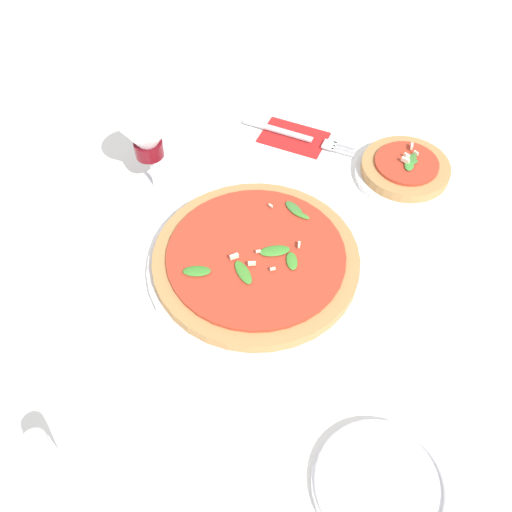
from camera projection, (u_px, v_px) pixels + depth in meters
ground_plane at (225, 268)px, 0.94m from camera, size 6.00×6.00×0.00m
pizza_arugula_main at (256, 261)px, 0.93m from camera, size 0.34×0.34×0.05m
pizza_personal_side at (405, 170)px, 1.06m from camera, size 0.18×0.18×0.05m
wine_glass at (148, 142)px, 0.98m from camera, size 0.09×0.09×0.14m
napkin at (294, 137)px, 1.13m from camera, size 0.14×0.11×0.01m
fork at (298, 136)px, 1.13m from camera, size 0.22×0.07×0.00m
side_plate_white at (381, 484)px, 0.72m from camera, size 0.17×0.17×0.02m
shaker_pepper at (41, 451)px, 0.72m from camera, size 0.03×0.03×0.07m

